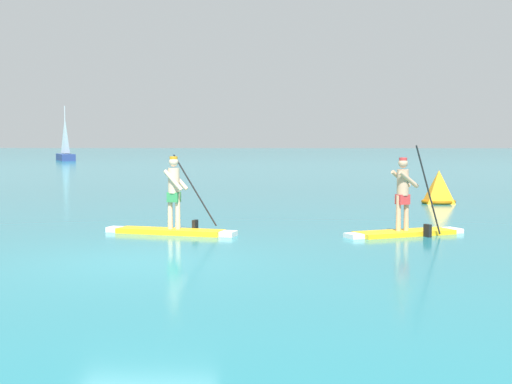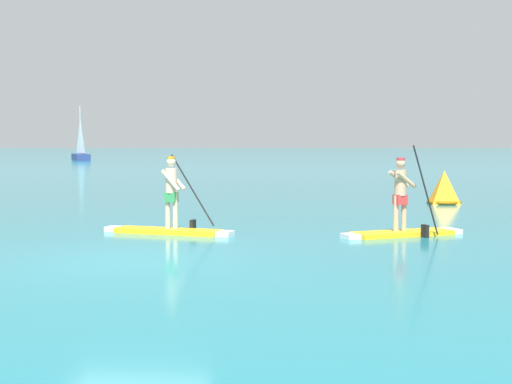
{
  "view_description": "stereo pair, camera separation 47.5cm",
  "coord_description": "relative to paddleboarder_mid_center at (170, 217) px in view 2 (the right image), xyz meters",
  "views": [
    {
      "loc": [
        2.67,
        -12.51,
        2.08
      ],
      "look_at": [
        1.67,
        6.36,
        0.78
      ],
      "focal_mm": 51.48,
      "sensor_mm": 36.0,
      "label": 1
    },
    {
      "loc": [
        3.14,
        -12.48,
        2.08
      ],
      "look_at": [
        1.67,
        6.36,
        0.78
      ],
      "focal_mm": 51.48,
      "sensor_mm": 36.0,
      "label": 2
    }
  ],
  "objects": [
    {
      "name": "race_marker_buoy",
      "position": [
        7.59,
        8.59,
        0.1
      ],
      "size": [
        1.31,
        1.31,
        1.12
      ],
      "color": "orange",
      "rests_on": "ground"
    },
    {
      "name": "paddleboarder_mid_center",
      "position": [
        0.0,
        0.0,
        0.0
      ],
      "size": [
        3.08,
        1.18,
        1.82
      ],
      "rotation": [
        0.0,
        0.0,
        -0.25
      ],
      "color": "yellow",
      "rests_on": "ground"
    },
    {
      "name": "paddleboarder_far_right",
      "position": [
        5.2,
        0.04,
        -0.01
      ],
      "size": [
        2.79,
        1.68,
        2.05
      ],
      "rotation": [
        0.0,
        0.0,
        0.45
      ],
      "color": "yellow",
      "rests_on": "ground"
    },
    {
      "name": "ground",
      "position": [
        0.08,
        -3.79,
        -0.38
      ],
      "size": [
        440.0,
        440.0,
        0.0
      ],
      "primitive_type": "plane",
      "color": "#1E727F"
    },
    {
      "name": "sailboat_left_horizon",
      "position": [
        -22.31,
        62.7,
        0.31
      ],
      "size": [
        3.89,
        6.46,
        5.97
      ],
      "rotation": [
        0.0,
        0.0,
        1.99
      ],
      "color": "navy",
      "rests_on": "ground"
    }
  ]
}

